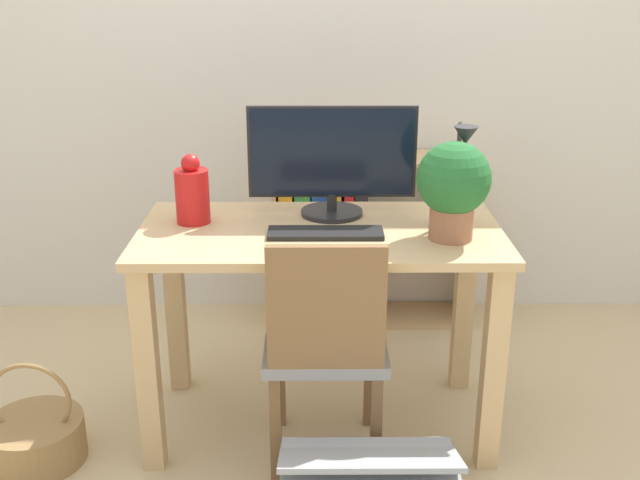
% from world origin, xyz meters
% --- Properties ---
extents(ground_plane, '(10.00, 10.00, 0.00)m').
position_xyz_m(ground_plane, '(0.00, 0.00, 0.00)').
color(ground_plane, '#CCB284').
extents(wall_back, '(8.00, 0.05, 2.60)m').
position_xyz_m(wall_back, '(0.00, 1.05, 1.30)').
color(wall_back, silver).
rests_on(wall_back, ground_plane).
extents(desk, '(1.23, 0.63, 0.76)m').
position_xyz_m(desk, '(0.00, 0.00, 0.60)').
color(desk, tan).
rests_on(desk, ground_plane).
extents(monitor, '(0.59, 0.22, 0.39)m').
position_xyz_m(monitor, '(0.04, 0.16, 0.97)').
color(monitor, '#232326').
rests_on(monitor, desk).
extents(keyboard, '(0.38, 0.12, 0.02)m').
position_xyz_m(keyboard, '(0.02, -0.06, 0.77)').
color(keyboard, black).
rests_on(keyboard, desk).
extents(vase, '(0.12, 0.12, 0.24)m').
position_xyz_m(vase, '(-0.44, 0.08, 0.87)').
color(vase, red).
rests_on(vase, desk).
extents(desk_lamp, '(0.10, 0.19, 0.36)m').
position_xyz_m(desk_lamp, '(0.47, 0.02, 0.98)').
color(desk_lamp, '#2D2D33').
rests_on(desk_lamp, desk).
extents(potted_plant, '(0.24, 0.24, 0.32)m').
position_xyz_m(potted_plant, '(0.43, -0.09, 0.94)').
color(potted_plant, '#9E6647').
rests_on(potted_plant, desk).
extents(chair, '(0.40, 0.40, 0.84)m').
position_xyz_m(chair, '(0.02, -0.24, 0.46)').
color(chair, gray).
rests_on(chair, ground_plane).
extents(bookshelf, '(0.92, 0.28, 0.80)m').
position_xyz_m(bookshelf, '(0.09, 0.88, 0.42)').
color(bookshelf, tan).
rests_on(bookshelf, ground_plane).
extents(basket, '(0.33, 0.33, 0.38)m').
position_xyz_m(basket, '(-0.97, -0.23, 0.09)').
color(basket, '#997547').
rests_on(basket, ground_plane).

